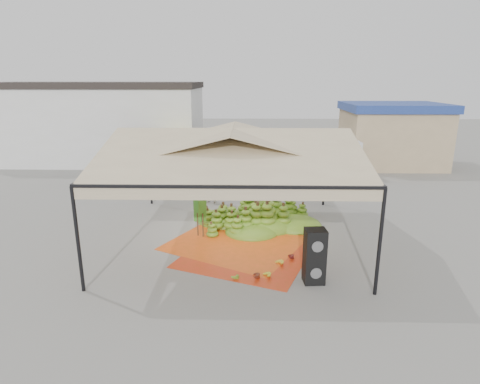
{
  "coord_description": "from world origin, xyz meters",
  "views": [
    {
      "loc": [
        0.56,
        -13.81,
        5.66
      ],
      "look_at": [
        0.2,
        1.5,
        1.3
      ],
      "focal_mm": 30.0,
      "sensor_mm": 36.0,
      "label": 1
    }
  ],
  "objects_px": {
    "vendor": "(211,185)",
    "truck_right": "(309,154)",
    "speaker_stack": "(315,256)",
    "banana_heap": "(261,211)",
    "truck_left": "(189,148)"
  },
  "relations": [
    {
      "from": "truck_right",
      "to": "truck_left",
      "type": "bearing_deg",
      "value": 175.63
    },
    {
      "from": "vendor",
      "to": "truck_right",
      "type": "bearing_deg",
      "value": -126.09
    },
    {
      "from": "banana_heap",
      "to": "speaker_stack",
      "type": "xyz_separation_m",
      "value": [
        1.37,
        -4.74,
        0.25
      ]
    },
    {
      "from": "banana_heap",
      "to": "vendor",
      "type": "relative_size",
      "value": 2.97
    },
    {
      "from": "speaker_stack",
      "to": "truck_left",
      "type": "distance_m",
      "value": 14.57
    },
    {
      "from": "speaker_stack",
      "to": "banana_heap",
      "type": "bearing_deg",
      "value": 101.23
    },
    {
      "from": "vendor",
      "to": "banana_heap",
      "type": "bearing_deg",
      "value": 136.37
    },
    {
      "from": "truck_right",
      "to": "vendor",
      "type": "bearing_deg",
      "value": -135.94
    },
    {
      "from": "banana_heap",
      "to": "truck_right",
      "type": "height_order",
      "value": "truck_right"
    },
    {
      "from": "vendor",
      "to": "truck_right",
      "type": "height_order",
      "value": "truck_right"
    },
    {
      "from": "vendor",
      "to": "truck_right",
      "type": "relative_size",
      "value": 0.28
    },
    {
      "from": "speaker_stack",
      "to": "truck_right",
      "type": "height_order",
      "value": "truck_right"
    },
    {
      "from": "truck_left",
      "to": "truck_right",
      "type": "bearing_deg",
      "value": -21.52
    },
    {
      "from": "banana_heap",
      "to": "truck_right",
      "type": "relative_size",
      "value": 0.83
    },
    {
      "from": "banana_heap",
      "to": "speaker_stack",
      "type": "distance_m",
      "value": 4.94
    }
  ]
}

